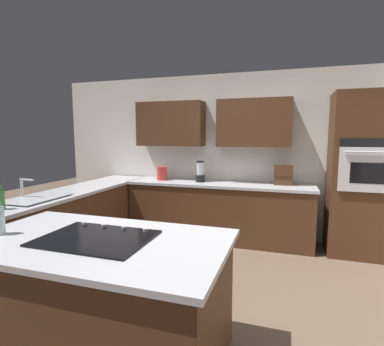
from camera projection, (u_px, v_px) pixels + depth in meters
ground_plane at (190, 295)px, 3.06m from camera, size 14.00×14.00×0.00m
wall_back at (225, 148)px, 4.84m from camera, size 6.00×0.44×2.60m
lower_cabinets_back at (218, 213)px, 4.66m from camera, size 2.80×0.60×0.86m
countertop_back at (219, 184)px, 4.61m from camera, size 2.84×0.64×0.04m
lower_cabinets_side at (76, 224)px, 4.07m from camera, size 0.60×2.90×0.86m
countertop_side at (75, 191)px, 4.02m from camera, size 0.64×2.94×0.04m
island_base at (99, 302)px, 2.15m from camera, size 1.77×0.97×0.86m
island_top at (96, 242)px, 2.09m from camera, size 1.85×1.05×0.04m
wall_oven at (361, 175)px, 3.99m from camera, size 0.80×0.66×2.19m
sink_unit at (35, 198)px, 3.40m from camera, size 0.46×0.70×0.23m
cooktop at (97, 238)px, 2.09m from camera, size 0.76×0.56×0.03m
blender at (200, 173)px, 4.69m from camera, size 0.15×0.15×0.33m
spice_rack at (283, 175)px, 4.38m from camera, size 0.26×0.11×0.29m
kettle at (162, 173)px, 4.89m from camera, size 0.16×0.16×0.22m
dish_soap_bottle at (0, 199)px, 2.92m from camera, size 0.08×0.08×0.27m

